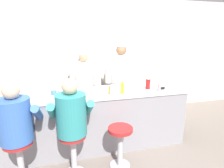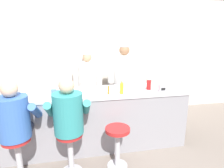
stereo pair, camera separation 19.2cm
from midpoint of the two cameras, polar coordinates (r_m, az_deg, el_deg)
The scene contains 18 objects.
ground_plane at distance 3.17m, azimuth -4.82°, elevation -21.31°, with size 20.00×20.00×0.00m, color slate.
wall_back at distance 4.41m, azimuth -9.41°, elevation 7.71°, with size 10.00×0.06×2.70m.
diner_counter at distance 3.24m, azimuth -6.18°, elevation -10.52°, with size 2.97×0.74×0.97m.
ketchup_bottle_red at distance 3.22m, azimuth 9.23°, elevation 0.37°, with size 0.08×0.08×0.23m.
mustard_bottle_yellow at distance 2.91m, azimuth 1.28°, elevation -1.11°, with size 0.06×0.06×0.21m.
hot_sauce_bottle_orange at distance 2.89m, azimuth -2.73°, elevation -1.90°, with size 0.03×0.03×0.14m.
water_pitcher_clear at distance 3.44m, azimuth 14.57°, elevation 1.12°, with size 0.14×0.13×0.23m.
breakfast_plate at distance 2.92m, azimuth -13.50°, elevation -3.22°, with size 0.25×0.25×0.05m.
cereal_bowl at distance 2.78m, azimuth -19.41°, elevation -4.27°, with size 0.15×0.15×0.05m.
coffee_mug_white at distance 3.20m, azimuth -27.66°, elevation -2.38°, with size 0.15×0.10×0.09m.
coffee_mug_blue at distance 2.97m, azimuth -19.02°, elevation -2.68°, with size 0.13×0.08×0.09m.
cup_stack_steel at distance 3.27m, azimuth -5.82°, elevation 1.71°, with size 0.09×0.09×0.33m.
napkin_dispenser_chrome at distance 3.14m, azimuth 13.21°, elevation -1.12°, with size 0.11×0.07×0.12m.
diner_seated_blue at distance 2.61m, azimuth -29.14°, elevation -10.46°, with size 0.57×0.57×1.34m.
diner_seated_teal at distance 2.52m, azimuth -14.44°, elevation -9.84°, with size 0.58×0.57×1.35m.
empty_stool_round at distance 2.75m, azimuth 0.44°, elevation -16.91°, with size 0.35×0.35×0.61m.
cook_in_whites_near at distance 4.17m, azimuth -9.72°, elevation 0.89°, with size 0.63×0.41×1.62m.
cook_in_whites_far at distance 4.05m, azimuth 1.38°, elevation 2.16°, with size 0.70×0.45×1.80m.
Camera 1 is at (-0.51, -2.52, 1.84)m, focal length 30.00 mm.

